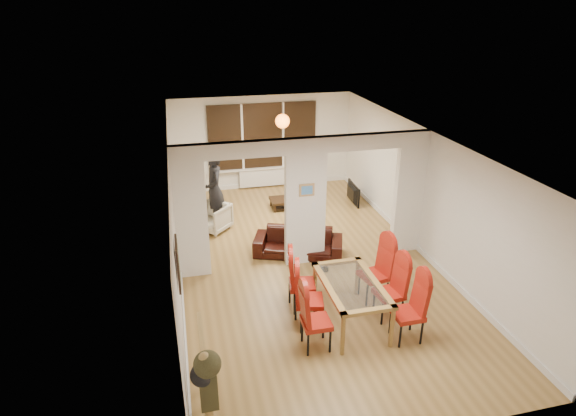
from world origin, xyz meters
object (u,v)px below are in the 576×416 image
object	(u,v)px
dining_chair_ra	(408,309)
bottle	(297,191)
dining_chair_la	(316,318)
sofa	(298,243)
dining_chair_rb	(389,290)
dining_chair_lc	(302,280)
armchair	(213,217)
bowl	(289,196)
television	(350,193)
dining_table	(351,302)
coffee_table	(292,203)
person	(215,190)
dining_chair_rc	(374,271)
dining_chair_lb	(309,296)

from	to	relation	value
dining_chair_ra	bottle	size ratio (longest dim) A/B	3.75
dining_chair_la	sofa	size ratio (longest dim) A/B	0.58
dining_chair_la	dining_chair_rb	bearing A→B (deg)	18.87
dining_chair_lc	armchair	xyz separation A→B (m)	(-1.21, 3.46, -0.22)
dining_chair_la	dining_chair_ra	bearing A→B (deg)	-4.89
bowl	television	bearing A→B (deg)	-5.01
dining_table	dining_chair_rb	size ratio (longest dim) A/B	1.48
dining_chair_rb	coffee_table	xyz separation A→B (m)	(-0.43, 4.95, -0.41)
bottle	dining_chair_lc	bearing A→B (deg)	-103.43
person	television	bearing A→B (deg)	94.63
television	coffee_table	bearing A→B (deg)	91.19
dining_chair_rc	bowl	bearing A→B (deg)	82.99
sofa	person	bearing A→B (deg)	150.31
dining_chair_rb	dining_chair_ra	bearing A→B (deg)	-94.34
coffee_table	bowl	bearing A→B (deg)	118.90
dining_chair_lb	dining_chair_lc	distance (m)	0.51
dining_chair_rb	coffee_table	size ratio (longest dim) A/B	0.96
television	bowl	world-z (taller)	television
armchair	bowl	bearing A→B (deg)	68.98
dining_chair_rc	person	size ratio (longest dim) A/B	0.63
person	dining_chair_rc	bearing A→B (deg)	27.34
dining_chair_rc	bowl	xyz separation A→B (m)	(-0.45, 4.50, -0.29)
dining_chair_ra	sofa	world-z (taller)	dining_chair_ra
bowl	person	bearing A→B (deg)	-158.13
bottle	dining_chair_ra	bearing A→B (deg)	-86.93
dining_chair_lc	sofa	world-z (taller)	dining_chair_lc
dining_table	dining_chair_lb	world-z (taller)	dining_chair_lb
dining_chair_lc	armchair	size ratio (longest dim) A/B	1.54
coffee_table	dining_chair_rc	bearing A→B (deg)	-84.88
sofa	bowl	distance (m)	2.61
dining_chair_rb	armchair	distance (m)	4.80
television	bottle	size ratio (longest dim) A/B	3.08
dining_chair_rc	coffee_table	distance (m)	4.44
armchair	dining_chair_lc	bearing A→B (deg)	-27.49
coffee_table	bottle	xyz separation A→B (m)	(0.16, 0.10, 0.27)
dining_chair_lb	bowl	size ratio (longest dim) A/B	5.34
dining_chair_la	bottle	size ratio (longest dim) A/B	3.65
dining_chair_lc	dining_chair_ra	bearing A→B (deg)	-31.32
sofa	coffee_table	world-z (taller)	sofa
dining_table	dining_chair_ra	size ratio (longest dim) A/B	1.44
armchair	person	distance (m)	0.64
bowl	dining_table	bearing A→B (deg)	-91.93
dining_chair_lc	dining_chair_la	bearing A→B (deg)	-83.38
television	dining_chair_lb	bearing A→B (deg)	155.26
dining_chair_lc	person	world-z (taller)	person
dining_chair_la	dining_chair_rc	xyz separation A→B (m)	(1.35, 1.01, 0.04)
dining_chair_rb	dining_chair_rc	distance (m)	0.56
sofa	person	world-z (taller)	person
dining_chair_lb	television	size ratio (longest dim) A/B	1.22
sofa	bottle	distance (m)	2.65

